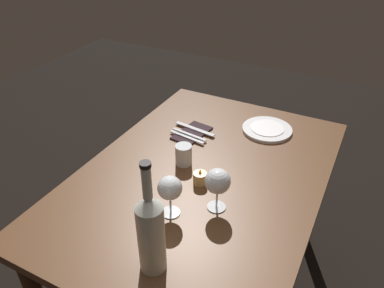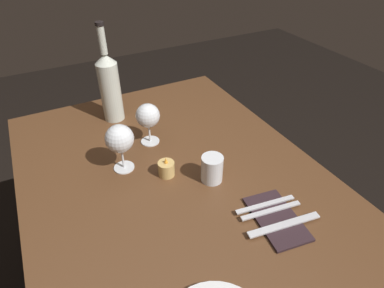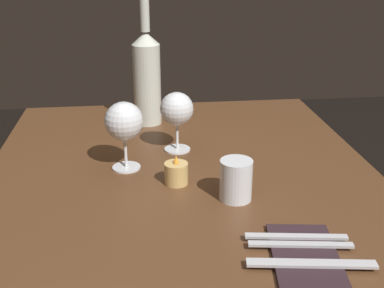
{
  "view_description": "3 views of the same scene",
  "coord_description": "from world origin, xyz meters",
  "px_view_note": "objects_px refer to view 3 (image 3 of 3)",
  "views": [
    {
      "loc": [
        -1.07,
        -0.5,
        1.65
      ],
      "look_at": [
        -0.01,
        0.04,
        0.87
      ],
      "focal_mm": 35.35,
      "sensor_mm": 36.0,
      "label": 1
    },
    {
      "loc": [
        0.65,
        -0.3,
        1.42
      ],
      "look_at": [
        -0.05,
        0.06,
        0.84
      ],
      "focal_mm": 30.13,
      "sensor_mm": 36.0,
      "label": 2
    },
    {
      "loc": [
        0.92,
        -0.1,
        1.23
      ],
      "look_at": [
        0.03,
        0.01,
        0.87
      ],
      "focal_mm": 46.46,
      "sensor_mm": 36.0,
      "label": 3
    }
  ],
  "objects_px": {
    "folded_napkin": "(305,256)",
    "table_knife": "(311,264)",
    "wine_glass_right": "(175,110)",
    "votive_candle": "(176,174)",
    "wine_bottle": "(147,76)",
    "water_tumbler": "(236,182)",
    "fork_outer": "(296,237)",
    "fork_inner": "(301,244)",
    "wine_glass_left": "(124,123)"
  },
  "relations": [
    {
      "from": "wine_bottle",
      "to": "fork_outer",
      "type": "distance_m",
      "value": 0.71
    },
    {
      "from": "wine_glass_left",
      "to": "water_tumbler",
      "type": "distance_m",
      "value": 0.3
    },
    {
      "from": "wine_glass_right",
      "to": "fork_outer",
      "type": "relative_size",
      "value": 0.84
    },
    {
      "from": "votive_candle",
      "to": "fork_outer",
      "type": "bearing_deg",
      "value": 36.89
    },
    {
      "from": "fork_inner",
      "to": "fork_outer",
      "type": "distance_m",
      "value": 0.02
    },
    {
      "from": "wine_glass_right",
      "to": "water_tumbler",
      "type": "bearing_deg",
      "value": 20.29
    },
    {
      "from": "wine_glass_left",
      "to": "water_tumbler",
      "type": "xyz_separation_m",
      "value": [
        0.18,
        0.22,
        -0.08
      ]
    },
    {
      "from": "water_tumbler",
      "to": "table_knife",
      "type": "bearing_deg",
      "value": 16.81
    },
    {
      "from": "folded_napkin",
      "to": "table_knife",
      "type": "height_order",
      "value": "table_knife"
    },
    {
      "from": "table_knife",
      "to": "folded_napkin",
      "type": "bearing_deg",
      "value": 180.0
    },
    {
      "from": "wine_glass_right",
      "to": "water_tumbler",
      "type": "height_order",
      "value": "wine_glass_right"
    },
    {
      "from": "fork_outer",
      "to": "fork_inner",
      "type": "bearing_deg",
      "value": 0.0
    },
    {
      "from": "wine_glass_right",
      "to": "folded_napkin",
      "type": "height_order",
      "value": "wine_glass_right"
    },
    {
      "from": "wine_bottle",
      "to": "wine_glass_left",
      "type": "bearing_deg",
      "value": -11.15
    },
    {
      "from": "water_tumbler",
      "to": "folded_napkin",
      "type": "xyz_separation_m",
      "value": [
        0.22,
        0.08,
        -0.03
      ]
    },
    {
      "from": "wine_glass_right",
      "to": "water_tumbler",
      "type": "xyz_separation_m",
      "value": [
        0.27,
        0.1,
        -0.07
      ]
    },
    {
      "from": "fork_inner",
      "to": "table_knife",
      "type": "xyz_separation_m",
      "value": [
        0.06,
        0.0,
        0.0
      ]
    },
    {
      "from": "folded_napkin",
      "to": "wine_bottle",
      "type": "bearing_deg",
      "value": -161.44
    },
    {
      "from": "wine_glass_left",
      "to": "wine_glass_right",
      "type": "bearing_deg",
      "value": 127.99
    },
    {
      "from": "votive_candle",
      "to": "fork_inner",
      "type": "xyz_separation_m",
      "value": [
        0.28,
        0.19,
        -0.01
      ]
    },
    {
      "from": "wine_glass_right",
      "to": "wine_glass_left",
      "type": "bearing_deg",
      "value": -52.01
    },
    {
      "from": "water_tumbler",
      "to": "fork_outer",
      "type": "bearing_deg",
      "value": 23.99
    },
    {
      "from": "folded_napkin",
      "to": "water_tumbler",
      "type": "bearing_deg",
      "value": -161.04
    },
    {
      "from": "wine_glass_right",
      "to": "fork_inner",
      "type": "xyz_separation_m",
      "value": [
        0.47,
        0.18,
        -0.1
      ]
    },
    {
      "from": "folded_napkin",
      "to": "table_knife",
      "type": "bearing_deg",
      "value": 0.0
    },
    {
      "from": "wine_bottle",
      "to": "fork_outer",
      "type": "height_order",
      "value": "wine_bottle"
    },
    {
      "from": "votive_candle",
      "to": "folded_napkin",
      "type": "relative_size",
      "value": 0.33
    },
    {
      "from": "wine_glass_left",
      "to": "folded_napkin",
      "type": "relative_size",
      "value": 0.79
    },
    {
      "from": "votive_candle",
      "to": "folded_napkin",
      "type": "distance_m",
      "value": 0.36
    },
    {
      "from": "wine_glass_right",
      "to": "wine_bottle",
      "type": "relative_size",
      "value": 0.41
    },
    {
      "from": "wine_glass_left",
      "to": "folded_napkin",
      "type": "distance_m",
      "value": 0.51
    },
    {
      "from": "folded_napkin",
      "to": "fork_inner",
      "type": "height_order",
      "value": "fork_inner"
    },
    {
      "from": "water_tumbler",
      "to": "fork_outer",
      "type": "xyz_separation_m",
      "value": [
        0.17,
        0.08,
        -0.03
      ]
    },
    {
      "from": "wine_bottle",
      "to": "table_knife",
      "type": "xyz_separation_m",
      "value": [
        0.74,
        0.24,
        -0.13
      ]
    },
    {
      "from": "wine_glass_left",
      "to": "wine_glass_right",
      "type": "distance_m",
      "value": 0.16
    },
    {
      "from": "wine_glass_right",
      "to": "fork_outer",
      "type": "height_order",
      "value": "wine_glass_right"
    },
    {
      "from": "wine_glass_right",
      "to": "fork_outer",
      "type": "xyz_separation_m",
      "value": [
        0.44,
        0.18,
        -0.1
      ]
    },
    {
      "from": "wine_glass_right",
      "to": "table_knife",
      "type": "distance_m",
      "value": 0.56
    },
    {
      "from": "votive_candle",
      "to": "wine_glass_right",
      "type": "bearing_deg",
      "value": 175.8
    },
    {
      "from": "wine_glass_right",
      "to": "water_tumbler",
      "type": "relative_size",
      "value": 1.77
    },
    {
      "from": "water_tumbler",
      "to": "fork_inner",
      "type": "height_order",
      "value": "water_tumbler"
    },
    {
      "from": "wine_bottle",
      "to": "water_tumbler",
      "type": "relative_size",
      "value": 4.37
    },
    {
      "from": "wine_glass_left",
      "to": "wine_bottle",
      "type": "xyz_separation_m",
      "value": [
        -0.31,
        0.06,
        0.03
      ]
    },
    {
      "from": "wine_bottle",
      "to": "water_tumbler",
      "type": "distance_m",
      "value": 0.53
    },
    {
      "from": "fork_inner",
      "to": "wine_glass_left",
      "type": "bearing_deg",
      "value": -141.07
    },
    {
      "from": "wine_bottle",
      "to": "folded_napkin",
      "type": "distance_m",
      "value": 0.76
    },
    {
      "from": "wine_bottle",
      "to": "fork_outer",
      "type": "relative_size",
      "value": 2.08
    },
    {
      "from": "table_knife",
      "to": "wine_bottle",
      "type": "bearing_deg",
      "value": -162.15
    },
    {
      "from": "wine_glass_left",
      "to": "table_knife",
      "type": "height_order",
      "value": "wine_glass_left"
    },
    {
      "from": "wine_glass_right",
      "to": "votive_candle",
      "type": "xyz_separation_m",
      "value": [
        0.19,
        -0.01,
        -0.08
      ]
    }
  ]
}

